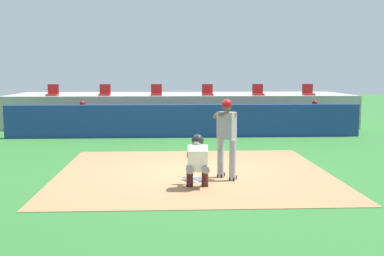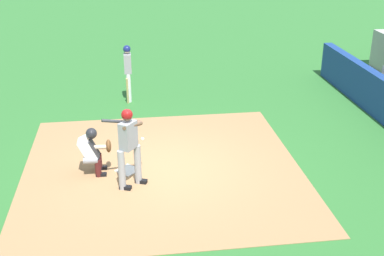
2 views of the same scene
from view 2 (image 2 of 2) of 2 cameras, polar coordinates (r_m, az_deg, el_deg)
name	(u,v)px [view 2 (image 2 of 2)]	position (r m, az deg, el deg)	size (l,w,h in m)	color
ground_plane	(162,169)	(11.80, -3.38, -4.65)	(80.00, 80.00, 0.00)	#2D6B2D
dirt_infield	(162,169)	(11.79, -3.38, -4.62)	(6.40, 6.40, 0.01)	#9E754C
home_plate	(128,170)	(11.76, -7.28, -4.76)	(0.44, 0.44, 0.02)	white
batter_at_plate	(129,143)	(10.69, -7.17, -1.70)	(0.52, 0.91, 1.80)	#99999E
catcher_crouched	(93,149)	(11.53, -11.15, -2.38)	(0.49, 1.49, 1.13)	gray
on_deck_batter	(128,70)	(15.78, -7.28, 6.58)	(0.58, 0.23, 1.79)	silver
dugout_player_0	(383,78)	(17.09, 20.86, 5.30)	(0.49, 0.70, 1.30)	#939399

